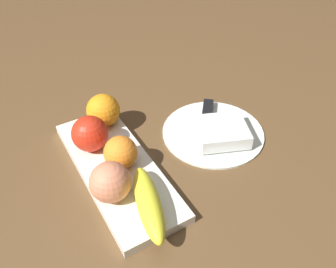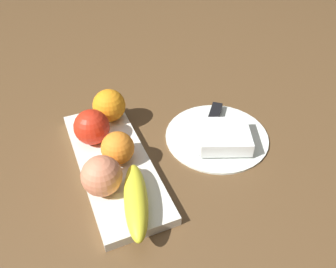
{
  "view_description": "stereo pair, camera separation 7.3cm",
  "coord_description": "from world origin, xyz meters",
  "px_view_note": "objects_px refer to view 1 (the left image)",
  "views": [
    {
      "loc": [
        0.45,
        -0.12,
        0.53
      ],
      "look_at": [
        -0.02,
        0.16,
        0.05
      ],
      "focal_mm": 37.81,
      "sensor_mm": 36.0,
      "label": 1
    },
    {
      "loc": [
        0.48,
        -0.06,
        0.53
      ],
      "look_at": [
        -0.02,
        0.16,
        0.05
      ],
      "focal_mm": 37.81,
      "sensor_mm": 36.0,
      "label": 2
    }
  ],
  "objects_px": {
    "orange_near_apple": "(121,152)",
    "dinner_plate": "(213,131)",
    "orange_near_banana": "(103,110)",
    "folded_napkin": "(222,132)",
    "knife": "(207,116)",
    "fruit_tray": "(117,169)",
    "banana": "(149,203)",
    "peach": "(112,181)",
    "apple": "(90,134)"
  },
  "relations": [
    {
      "from": "banana",
      "to": "orange_near_banana",
      "type": "height_order",
      "value": "orange_near_banana"
    },
    {
      "from": "apple",
      "to": "banana",
      "type": "xyz_separation_m",
      "value": [
        0.2,
        0.03,
        -0.02
      ]
    },
    {
      "from": "peach",
      "to": "knife",
      "type": "distance_m",
      "value": 0.31
    },
    {
      "from": "orange_near_apple",
      "to": "dinner_plate",
      "type": "xyz_separation_m",
      "value": [
        -0.0,
        0.23,
        -0.05
      ]
    },
    {
      "from": "folded_napkin",
      "to": "dinner_plate",
      "type": "bearing_deg",
      "value": 180.0
    },
    {
      "from": "orange_near_apple",
      "to": "knife",
      "type": "height_order",
      "value": "orange_near_apple"
    },
    {
      "from": "orange_near_apple",
      "to": "peach",
      "type": "distance_m",
      "value": 0.08
    },
    {
      "from": "orange_near_apple",
      "to": "knife",
      "type": "relative_size",
      "value": 0.43
    },
    {
      "from": "peach",
      "to": "fruit_tray",
      "type": "bearing_deg",
      "value": 152.85
    },
    {
      "from": "fruit_tray",
      "to": "peach",
      "type": "xyz_separation_m",
      "value": [
        0.07,
        -0.03,
        0.05
      ]
    },
    {
      "from": "banana",
      "to": "peach",
      "type": "distance_m",
      "value": 0.08
    },
    {
      "from": "apple",
      "to": "orange_near_banana",
      "type": "height_order",
      "value": "apple"
    },
    {
      "from": "banana",
      "to": "folded_napkin",
      "type": "xyz_separation_m",
      "value": [
        -0.1,
        0.23,
        -0.02
      ]
    },
    {
      "from": "apple",
      "to": "peach",
      "type": "distance_m",
      "value": 0.14
    },
    {
      "from": "orange_near_banana",
      "to": "dinner_plate",
      "type": "xyz_separation_m",
      "value": [
        0.13,
        0.21,
        -0.05
      ]
    },
    {
      "from": "fruit_tray",
      "to": "orange_near_apple",
      "type": "height_order",
      "value": "orange_near_apple"
    },
    {
      "from": "peach",
      "to": "dinner_plate",
      "type": "relative_size",
      "value": 0.33
    },
    {
      "from": "apple",
      "to": "folded_napkin",
      "type": "relative_size",
      "value": 0.69
    },
    {
      "from": "folded_napkin",
      "to": "knife",
      "type": "distance_m",
      "value": 0.07
    },
    {
      "from": "fruit_tray",
      "to": "banana",
      "type": "relative_size",
      "value": 2.15
    },
    {
      "from": "fruit_tray",
      "to": "orange_near_apple",
      "type": "bearing_deg",
      "value": 72.45
    },
    {
      "from": "fruit_tray",
      "to": "dinner_plate",
      "type": "bearing_deg",
      "value": 90.0
    },
    {
      "from": "orange_near_banana",
      "to": "dinner_plate",
      "type": "bearing_deg",
      "value": 56.96
    },
    {
      "from": "knife",
      "to": "banana",
      "type": "bearing_deg",
      "value": -15.81
    },
    {
      "from": "dinner_plate",
      "to": "banana",
      "type": "bearing_deg",
      "value": -61.03
    },
    {
      "from": "fruit_tray",
      "to": "peach",
      "type": "height_order",
      "value": "peach"
    },
    {
      "from": "orange_near_banana",
      "to": "folded_napkin",
      "type": "distance_m",
      "value": 0.26
    },
    {
      "from": "dinner_plate",
      "to": "folded_napkin",
      "type": "bearing_deg",
      "value": 0.0
    },
    {
      "from": "apple",
      "to": "orange_near_apple",
      "type": "height_order",
      "value": "apple"
    },
    {
      "from": "apple",
      "to": "folded_napkin",
      "type": "distance_m",
      "value": 0.28
    },
    {
      "from": "orange_near_apple",
      "to": "orange_near_banana",
      "type": "distance_m",
      "value": 0.14
    },
    {
      "from": "orange_near_banana",
      "to": "knife",
      "type": "xyz_separation_m",
      "value": [
        0.09,
        0.22,
        -0.04
      ]
    },
    {
      "from": "peach",
      "to": "dinner_plate",
      "type": "xyz_separation_m",
      "value": [
        -0.07,
        0.27,
        -0.05
      ]
    },
    {
      "from": "orange_near_banana",
      "to": "peach",
      "type": "xyz_separation_m",
      "value": [
        0.2,
        -0.07,
        0.0
      ]
    },
    {
      "from": "orange_near_banana",
      "to": "orange_near_apple",
      "type": "bearing_deg",
      "value": -8.99
    },
    {
      "from": "fruit_tray",
      "to": "orange_near_banana",
      "type": "height_order",
      "value": "orange_near_banana"
    },
    {
      "from": "banana",
      "to": "orange_near_apple",
      "type": "xyz_separation_m",
      "value": [
        -0.13,
        0.01,
        0.01
      ]
    },
    {
      "from": "orange_near_apple",
      "to": "orange_near_banana",
      "type": "bearing_deg",
      "value": 171.01
    },
    {
      "from": "orange_near_apple",
      "to": "dinner_plate",
      "type": "bearing_deg",
      "value": 90.83
    },
    {
      "from": "banana",
      "to": "orange_near_banana",
      "type": "relative_size",
      "value": 2.28
    },
    {
      "from": "folded_napkin",
      "to": "fruit_tray",
      "type": "bearing_deg",
      "value": -96.89
    },
    {
      "from": "apple",
      "to": "orange_near_apple",
      "type": "bearing_deg",
      "value": 22.55
    },
    {
      "from": "banana",
      "to": "peach",
      "type": "bearing_deg",
      "value": -133.08
    },
    {
      "from": "banana",
      "to": "dinner_plate",
      "type": "bearing_deg",
      "value": 134.58
    },
    {
      "from": "orange_near_banana",
      "to": "folded_napkin",
      "type": "relative_size",
      "value": 0.68
    },
    {
      "from": "peach",
      "to": "knife",
      "type": "height_order",
      "value": "peach"
    },
    {
      "from": "dinner_plate",
      "to": "knife",
      "type": "relative_size",
      "value": 1.5
    },
    {
      "from": "orange_near_banana",
      "to": "dinner_plate",
      "type": "relative_size",
      "value": 0.32
    },
    {
      "from": "fruit_tray",
      "to": "folded_napkin",
      "type": "xyz_separation_m",
      "value": [
        0.03,
        0.24,
        0.02
      ]
    },
    {
      "from": "peach",
      "to": "knife",
      "type": "bearing_deg",
      "value": 111.05
    }
  ]
}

